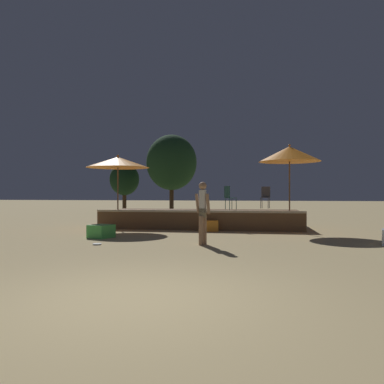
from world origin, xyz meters
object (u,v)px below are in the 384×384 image
object	(u,v)px
cube_seat_3	(101,231)
bistro_chair_0	(265,195)
patio_umbrella_0	(118,162)
cube_seat_1	(210,226)
frisbee_disc	(97,244)
background_tree_0	(172,163)
bistro_chair_1	(229,195)
patio_umbrella_1	(289,154)
person_0	(203,211)
background_tree_1	(124,179)

from	to	relation	value
cube_seat_3	bistro_chair_0	xyz separation A→B (m)	(5.15, 4.77, 1.09)
patio_umbrella_0	cube_seat_1	xyz separation A→B (m)	(3.63, -0.34, -2.36)
frisbee_disc	cube_seat_1	bearing A→B (deg)	56.93
background_tree_0	bistro_chair_1	bearing A→B (deg)	-66.18
patio_umbrella_1	background_tree_0	size ratio (longest dim) A/B	0.60
cube_seat_3	bistro_chair_0	distance (m)	7.11
bistro_chair_1	background_tree_0	size ratio (longest dim) A/B	0.17
bistro_chair_1	frisbee_disc	world-z (taller)	bistro_chair_1
patio_umbrella_0	background_tree_0	distance (m)	10.43
person_0	background_tree_1	world-z (taller)	background_tree_1
patio_umbrella_0	bistro_chair_0	bearing A→B (deg)	18.80
cube_seat_1	background_tree_1	xyz separation A→B (m)	(-7.42, 11.92, 2.12)
bistro_chair_0	bistro_chair_1	size ratio (longest dim) A/B	1.00
cube_seat_1	cube_seat_3	distance (m)	4.00
cube_seat_1	bistro_chair_0	bearing A→B (deg)	48.08
person_0	bistro_chair_1	xyz separation A→B (m)	(0.43, 4.43, 0.39)
patio_umbrella_1	background_tree_0	world-z (taller)	background_tree_0
cube_seat_1	person_0	world-z (taller)	person_0
person_0	bistro_chair_0	size ratio (longest dim) A/B	1.86
background_tree_0	person_0	bearing A→B (deg)	-74.64
cube_seat_3	bistro_chair_1	size ratio (longest dim) A/B	0.90
background_tree_1	bistro_chair_1	bearing A→B (deg)	-54.05
patio_umbrella_0	background_tree_0	xyz separation A→B (m)	(-0.12, 10.40, 0.82)
patio_umbrella_1	person_0	size ratio (longest dim) A/B	1.86
patio_umbrella_0	background_tree_1	size ratio (longest dim) A/B	0.82
bistro_chair_0	background_tree_1	bearing A→B (deg)	146.36
cube_seat_3	person_0	world-z (taller)	person_0
cube_seat_1	background_tree_0	xyz separation A→B (m)	(-3.75, 10.74, 3.18)
bistro_chair_0	bistro_chair_1	xyz separation A→B (m)	(-1.43, -1.41, 0.00)
bistro_chair_1	background_tree_1	bearing A→B (deg)	-0.12
bistro_chair_0	background_tree_0	world-z (taller)	background_tree_0
cube_seat_3	frisbee_disc	xyz separation A→B (m)	(0.51, -1.50, -0.18)
patio_umbrella_0	background_tree_1	xyz separation A→B (m)	(-3.79, 11.58, -0.24)
cube_seat_1	bistro_chair_0	xyz separation A→B (m)	(2.04, 2.27, 1.09)
cube_seat_3	background_tree_1	world-z (taller)	background_tree_1
background_tree_1	cube_seat_1	bearing A→B (deg)	-58.12
cube_seat_3	frisbee_disc	distance (m)	1.60
frisbee_disc	background_tree_1	xyz separation A→B (m)	(-4.81, 15.93, 2.30)
patio_umbrella_0	cube_seat_1	distance (m)	4.34
cube_seat_1	background_tree_0	world-z (taller)	background_tree_0
patio_umbrella_1	frisbee_disc	distance (m)	7.42
cube_seat_3	background_tree_1	distance (m)	15.20
cube_seat_1	person_0	size ratio (longest dim) A/B	0.36
bistro_chair_1	background_tree_0	world-z (taller)	background_tree_0
person_0	background_tree_0	size ratio (longest dim) A/B	0.32
patio_umbrella_0	bistro_chair_0	distance (m)	6.12
cube_seat_3	background_tree_1	size ratio (longest dim) A/B	0.23
patio_umbrella_1	cube_seat_1	size ratio (longest dim) A/B	5.14
bistro_chair_1	patio_umbrella_1	bearing A→B (deg)	-141.14
person_0	bistro_chair_1	distance (m)	4.47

